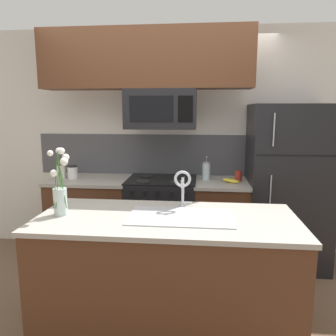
{
  "coord_description": "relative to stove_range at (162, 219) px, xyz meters",
  "views": [
    {
      "loc": [
        0.43,
        -2.62,
        1.68
      ],
      "look_at": [
        0.14,
        0.27,
        1.16
      ],
      "focal_mm": 35.0,
      "sensor_mm": 36.0,
      "label": 1
    }
  ],
  "objects": [
    {
      "name": "banana_bunch",
      "position": [
        0.76,
        -0.06,
        0.47
      ],
      "size": [
        0.19,
        0.12,
        0.08
      ],
      "color": "yellow",
      "rests_on": "back_counter_right"
    },
    {
      "name": "rear_partition",
      "position": [
        0.3,
        0.38,
        0.84
      ],
      "size": [
        5.2,
        0.1,
        2.6
      ],
      "primitive_type": "cube",
      "color": "silver",
      "rests_on": "ground"
    },
    {
      "name": "kitchen_sink",
      "position": [
        0.29,
        -1.25,
        0.38
      ],
      "size": [
        0.76,
        0.44,
        0.16
      ],
      "color": "#ADAFB5",
      "rests_on": "island_counter"
    },
    {
      "name": "microwave",
      "position": [
        0.0,
        -0.02,
        1.22
      ],
      "size": [
        0.74,
        0.4,
        0.41
      ],
      "color": "black"
    },
    {
      "name": "coffee_tin",
      "position": [
        0.84,
        0.05,
        0.5
      ],
      "size": [
        0.08,
        0.08,
        0.11
      ],
      "primitive_type": "cylinder",
      "color": "#B22D23",
      "rests_on": "back_counter_right"
    },
    {
      "name": "splash_band",
      "position": [
        -0.0,
        0.32,
        0.69
      ],
      "size": [
        3.07,
        0.01,
        0.48
      ],
      "primitive_type": "cube",
      "color": "#4C4C51",
      "rests_on": "rear_partition"
    },
    {
      "name": "sink_faucet",
      "position": [
        0.29,
        -1.03,
        0.65
      ],
      "size": [
        0.14,
        0.14,
        0.31
      ],
      "color": "#B7BABF",
      "rests_on": "island_counter"
    },
    {
      "name": "island_counter",
      "position": [
        0.19,
        -1.25,
        -0.01
      ],
      "size": [
        1.9,
        0.83,
        0.91
      ],
      "color": "#4C2B19",
      "rests_on": "ground"
    },
    {
      "name": "storage_jar_medium",
      "position": [
        -1.01,
        -0.02,
        0.52
      ],
      "size": [
        0.11,
        0.11,
        0.15
      ],
      "color": "silver",
      "rests_on": "back_counter_left"
    },
    {
      "name": "french_press",
      "position": [
        0.49,
        0.06,
        0.55
      ],
      "size": [
        0.09,
        0.09,
        0.27
      ],
      "color": "silver",
      "rests_on": "back_counter_right"
    },
    {
      "name": "back_counter_right",
      "position": [
        0.66,
        0.0,
        -0.01
      ],
      "size": [
        0.59,
        0.65,
        0.91
      ],
      "color": "#4C2B19",
      "rests_on": "ground"
    },
    {
      "name": "upper_cabinet_band",
      "position": [
        -0.15,
        -0.05,
        1.73
      ],
      "size": [
        2.19,
        0.34,
        0.6
      ],
      "primitive_type": "cube",
      "color": "#4C2B19"
    },
    {
      "name": "ground_plane",
      "position": [
        -0.0,
        -0.9,
        -0.46
      ],
      "size": [
        10.0,
        10.0,
        0.0
      ],
      "primitive_type": "plane",
      "color": "brown"
    },
    {
      "name": "flower_vase",
      "position": [
        -0.59,
        -1.28,
        0.61
      ],
      "size": [
        0.14,
        0.17,
        0.5
      ],
      "color": "silver",
      "rests_on": "island_counter"
    },
    {
      "name": "refrigerator",
      "position": [
        1.36,
        0.02,
        0.41
      ],
      "size": [
        0.83,
        0.74,
        1.74
      ],
      "color": "black",
      "rests_on": "ground"
    },
    {
      "name": "storage_jar_tall",
      "position": [
        -1.15,
        -0.01,
        0.53
      ],
      "size": [
        0.1,
        0.1,
        0.17
      ],
      "color": "silver",
      "rests_on": "back_counter_left"
    },
    {
      "name": "back_counter_left",
      "position": [
        -0.82,
        0.0,
        -0.01
      ],
      "size": [
        0.9,
        0.65,
        0.91
      ],
      "color": "#4C2B19",
      "rests_on": "ground"
    },
    {
      "name": "stove_range",
      "position": [
        0.0,
        0.0,
        0.0
      ],
      "size": [
        0.76,
        0.64,
        0.93
      ],
      "color": "black",
      "rests_on": "ground"
    }
  ]
}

